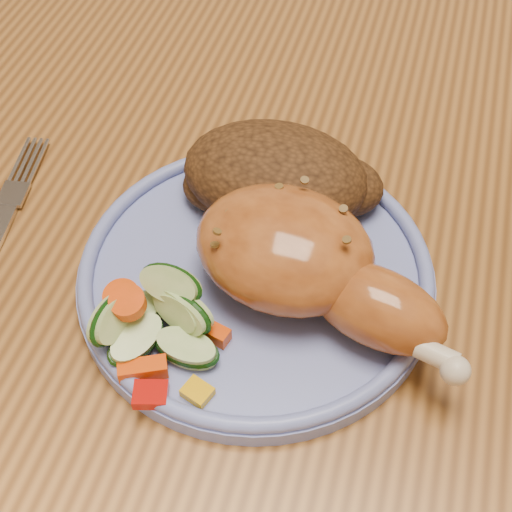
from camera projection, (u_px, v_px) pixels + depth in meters
dining_table at (379, 247)px, 0.60m from camera, size 0.90×1.40×0.75m
chair_far at (431, 22)px, 1.11m from camera, size 0.42×0.42×0.91m
plate at (256, 276)px, 0.47m from camera, size 0.23×0.23×0.01m
plate_rim at (256, 266)px, 0.46m from camera, size 0.23×0.23×0.01m
chicken_leg at (306, 262)px, 0.43m from camera, size 0.18×0.12×0.06m
rice_pilaf at (279, 177)px, 0.49m from camera, size 0.14×0.09×0.06m
vegetable_pile at (156, 319)px, 0.42m from camera, size 0.09×0.09×0.05m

